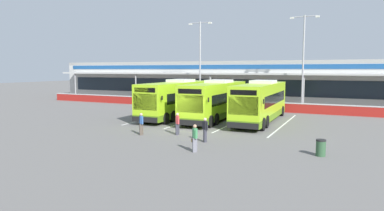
% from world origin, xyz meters
% --- Properties ---
extents(ground_plane, '(200.00, 200.00, 0.00)m').
position_xyz_m(ground_plane, '(0.00, 0.00, 0.00)').
color(ground_plane, '#605E5B').
extents(terminal_building, '(70.00, 13.00, 6.00)m').
position_xyz_m(terminal_building, '(-0.00, 26.91, 3.01)').
color(terminal_building, '#B7B7B2').
rests_on(terminal_building, ground).
extents(red_barrier_wall, '(60.00, 0.40, 1.10)m').
position_xyz_m(red_barrier_wall, '(0.00, 14.50, 0.56)').
color(red_barrier_wall, maroon).
rests_on(red_barrier_wall, ground).
extents(coach_bus_leftmost, '(3.10, 12.21, 3.78)m').
position_xyz_m(coach_bus_leftmost, '(-4.42, 6.13, 1.79)').
color(coach_bus_leftmost, '#9ED11E').
rests_on(coach_bus_leftmost, ground).
extents(coach_bus_left_centre, '(3.10, 12.21, 3.78)m').
position_xyz_m(coach_bus_left_centre, '(-0.24, 6.23, 1.79)').
color(coach_bus_left_centre, '#9ED11E').
rests_on(coach_bus_left_centre, ground).
extents(coach_bus_centre, '(3.10, 12.21, 3.78)m').
position_xyz_m(coach_bus_centre, '(4.01, 6.69, 1.79)').
color(coach_bus_centre, '#9ED11E').
rests_on(coach_bus_centre, ground).
extents(bay_stripe_far_west, '(0.14, 13.00, 0.01)m').
position_xyz_m(bay_stripe_far_west, '(-6.30, 6.00, 0.00)').
color(bay_stripe_far_west, silver).
rests_on(bay_stripe_far_west, ground).
extents(bay_stripe_west, '(0.14, 13.00, 0.01)m').
position_xyz_m(bay_stripe_west, '(-2.10, 6.00, 0.00)').
color(bay_stripe_west, silver).
rests_on(bay_stripe_west, ground).
extents(bay_stripe_mid_west, '(0.14, 13.00, 0.01)m').
position_xyz_m(bay_stripe_mid_west, '(2.10, 6.00, 0.00)').
color(bay_stripe_mid_west, silver).
rests_on(bay_stripe_mid_west, ground).
extents(bay_stripe_centre, '(0.14, 13.00, 0.01)m').
position_xyz_m(bay_stripe_centre, '(6.30, 6.00, 0.00)').
color(bay_stripe_centre, silver).
rests_on(bay_stripe_centre, ground).
extents(pedestrian_with_handbag, '(0.54, 0.60, 1.62)m').
position_xyz_m(pedestrian_with_handbag, '(3.37, -6.29, 0.86)').
color(pedestrian_with_handbag, slate).
rests_on(pedestrian_with_handbag, ground).
extents(pedestrian_in_dark_coat, '(0.50, 0.41, 1.62)m').
position_xyz_m(pedestrian_in_dark_coat, '(2.87, -3.60, 0.87)').
color(pedestrian_in_dark_coat, '#33333D').
rests_on(pedestrian_in_dark_coat, ground).
extents(pedestrian_child, '(0.43, 0.46, 1.62)m').
position_xyz_m(pedestrian_child, '(0.06, -2.19, 0.87)').
color(pedestrian_child, '#33333D').
rests_on(pedestrian_child, ground).
extents(pedestrian_near_bin, '(0.47, 0.42, 1.62)m').
position_xyz_m(pedestrian_near_bin, '(-2.30, -3.38, 0.87)').
color(pedestrian_near_bin, '#4C4238').
rests_on(pedestrian_near_bin, ground).
extents(lamp_post_west, '(3.24, 0.28, 11.00)m').
position_xyz_m(lamp_post_west, '(-6.76, 17.12, 6.29)').
color(lamp_post_west, '#9E9EA3').
rests_on(lamp_post_west, ground).
extents(lamp_post_centre, '(3.24, 0.28, 11.00)m').
position_xyz_m(lamp_post_centre, '(6.26, 17.46, 6.29)').
color(lamp_post_centre, '#9E9EA3').
rests_on(lamp_post_centre, ground).
extents(litter_bin, '(0.54, 0.54, 0.93)m').
position_xyz_m(litter_bin, '(10.09, -4.17, 0.47)').
color(litter_bin, '#2D5133').
rests_on(litter_bin, ground).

